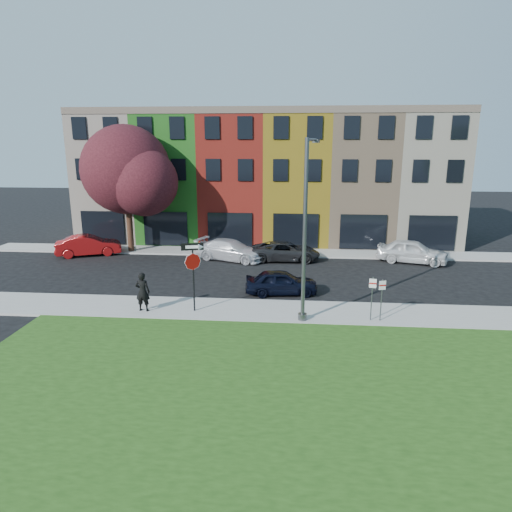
# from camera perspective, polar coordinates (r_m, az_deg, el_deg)

# --- Properties ---
(ground) EXTENTS (120.00, 120.00, 0.00)m
(ground) POSITION_cam_1_polar(r_m,az_deg,el_deg) (19.55, 4.87, -10.33)
(ground) COLOR black
(ground) RESTS_ON ground
(sidewalk_near) EXTENTS (40.00, 3.00, 0.12)m
(sidewalk_near) POSITION_cam_1_polar(r_m,az_deg,el_deg) (22.39, 10.05, -7.06)
(sidewalk_near) COLOR gray
(sidewalk_near) RESTS_ON ground
(sidewalk_far) EXTENTS (40.00, 2.40, 0.12)m
(sidewalk_far) POSITION_cam_1_polar(r_m,az_deg,el_deg) (33.88, -0.16, 0.50)
(sidewalk_far) COLOR gray
(sidewalk_far) RESTS_ON ground
(rowhouse_block) EXTENTS (30.00, 10.12, 10.00)m
(rowhouse_block) POSITION_cam_1_polar(r_m,az_deg,el_deg) (39.16, 1.38, 9.67)
(rowhouse_block) COLOR beige
(rowhouse_block) RESTS_ON ground
(stop_sign) EXTENTS (1.02, 0.31, 3.35)m
(stop_sign) POSITION_cam_1_polar(r_m,az_deg,el_deg) (21.67, -7.90, -0.90)
(stop_sign) COLOR black
(stop_sign) RESTS_ON sidewalk_near
(man) EXTENTS (0.74, 0.52, 1.92)m
(man) POSITION_cam_1_polar(r_m,az_deg,el_deg) (22.55, -13.99, -4.35)
(man) COLOR black
(man) RESTS_ON sidewalk_near
(sedan_near) EXTENTS (2.41, 4.24, 1.33)m
(sedan_near) POSITION_cam_1_polar(r_m,az_deg,el_deg) (24.75, 3.19, -3.28)
(sedan_near) COLOR black
(sedan_near) RESTS_ON ground
(parked_car_red) EXTENTS (4.75, 5.62, 1.49)m
(parked_car_red) POSITION_cam_1_polar(r_m,az_deg,el_deg) (35.15, -20.19, 1.26)
(parked_car_red) COLOR maroon
(parked_car_red) RESTS_ON ground
(parked_car_silver) EXTENTS (4.91, 6.09, 1.42)m
(parked_car_silver) POSITION_cam_1_polar(r_m,az_deg,el_deg) (31.79, -3.22, 0.76)
(parked_car_silver) COLOR silver
(parked_car_silver) RESTS_ON ground
(parked_car_dark) EXTENTS (2.72, 5.01, 1.33)m
(parked_car_dark) POSITION_cam_1_polar(r_m,az_deg,el_deg) (31.65, 3.68, 0.61)
(parked_car_dark) COLOR black
(parked_car_dark) RESTS_ON ground
(parked_car_white) EXTENTS (4.47, 5.69, 1.58)m
(parked_car_white) POSITION_cam_1_polar(r_m,az_deg,el_deg) (32.79, 18.95, 0.57)
(parked_car_white) COLOR silver
(parked_car_white) RESTS_ON ground
(street_lamp) EXTENTS (0.84, 2.54, 8.12)m
(street_lamp) POSITION_cam_1_polar(r_m,az_deg,el_deg) (20.27, 6.22, 3.07)
(street_lamp) COLOR #4B4E51
(street_lamp) RESTS_ON sidewalk_near
(parking_sign_a) EXTENTS (0.32, 0.10, 2.07)m
(parking_sign_a) POSITION_cam_1_polar(r_m,az_deg,el_deg) (21.28, 14.31, -4.54)
(parking_sign_a) COLOR #4B4E51
(parking_sign_a) RESTS_ON sidewalk_near
(parking_sign_b) EXTENTS (0.31, 0.12, 1.97)m
(parking_sign_b) POSITION_cam_1_polar(r_m,az_deg,el_deg) (21.38, 15.44, -4.68)
(parking_sign_b) COLOR #4B4E51
(parking_sign_b) RESTS_ON sidewalk_near
(tree_purple) EXTENTS (7.59, 6.64, 9.12)m
(tree_purple) POSITION_cam_1_polar(r_m,az_deg,el_deg) (34.51, -15.70, 10.08)
(tree_purple) COLOR black
(tree_purple) RESTS_ON sidewalk_far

